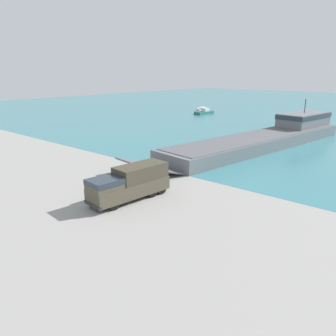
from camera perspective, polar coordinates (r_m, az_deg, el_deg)
name	(u,v)px	position (r m, az deg, el deg)	size (l,w,h in m)	color
ground_plane	(142,192)	(32.09, -4.63, -4.19)	(240.00, 240.00, 0.00)	gray
landing_craft	(272,135)	(55.63, 17.61, 5.51)	(12.75, 44.15, 6.67)	slate
military_truck	(130,183)	(29.95, -6.70, -2.57)	(3.16, 8.12, 3.03)	#4C4738
soldier_on_ramp	(128,179)	(32.80, -7.06, -1.97)	(0.49, 0.47, 1.72)	#6B664C
moored_boat_a	(202,110)	(100.06, 5.96, 10.06)	(7.15, 7.83, 1.29)	white
moored_boat_c	(204,112)	(93.28, 6.34, 9.66)	(3.06, 6.17, 1.61)	#2D7060
cargo_crate	(112,193)	(31.32, -9.78, -4.39)	(0.54, 0.65, 0.54)	#6B664C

